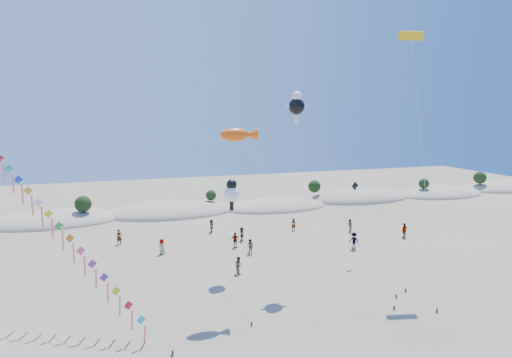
% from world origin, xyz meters
% --- Properties ---
extents(dune_ridge, '(145.30, 11.49, 5.57)m').
position_xyz_m(dune_ridge, '(1.06, 45.14, 0.11)').
color(dune_ridge, gray).
rests_on(dune_ridge, ground).
extents(kite_train, '(21.01, 22.00, 21.58)m').
position_xyz_m(kite_train, '(-15.55, 18.53, 11.07)').
color(kite_train, '#3F2D1E').
rests_on(kite_train, ground).
extents(fish_kite, '(11.88, 6.40, 13.47)m').
position_xyz_m(fish_kite, '(1.62, 13.81, 12.93)').
color(fish_kite, '#3F2D1E').
rests_on(fish_kite, ground).
extents(cartoon_kite_low, '(1.99, 10.59, 8.79)m').
position_xyz_m(cartoon_kite_low, '(2.27, 18.71, 7.63)').
color(cartoon_kite_low, '#3F2D1E').
rests_on(cartoon_kite_low, ground).
extents(cartoon_kite_high, '(8.11, 7.52, 16.48)m').
position_xyz_m(cartoon_kite_high, '(7.76, 17.12, 15.30)').
color(cartoon_kite_high, '#3F2D1E').
rests_on(cartoon_kite_high, ground).
extents(parafoil_kite, '(4.35, 9.32, 21.73)m').
position_xyz_m(parafoil_kite, '(17.74, 15.20, 20.90)').
color(parafoil_kite, '#3F2D1E').
rests_on(parafoil_kite, ground).
extents(dark_kite, '(2.09, 9.58, 7.94)m').
position_xyz_m(dark_kite, '(14.50, 16.35, 5.36)').
color(dark_kite, '#3F2D1E').
rests_on(dark_kite, ground).
extents(beachgoers, '(33.03, 15.66, 1.82)m').
position_xyz_m(beachgoers, '(8.75, 26.05, 0.84)').
color(beachgoers, slate).
rests_on(beachgoers, ground).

